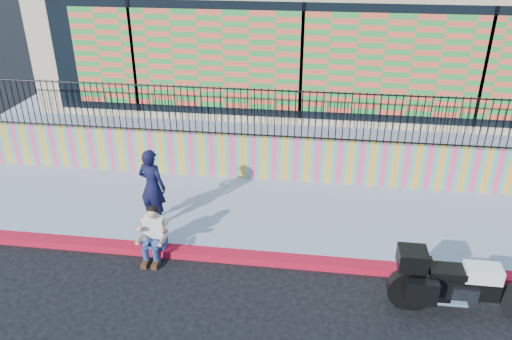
# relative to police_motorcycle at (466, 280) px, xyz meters

# --- Properties ---
(ground) EXTENTS (90.00, 90.00, 0.00)m
(ground) POSITION_rel_police_motorcycle_xyz_m (-3.03, 0.89, -0.64)
(ground) COLOR black
(ground) RESTS_ON ground
(red_curb) EXTENTS (16.00, 0.30, 0.15)m
(red_curb) POSITION_rel_police_motorcycle_xyz_m (-3.03, 0.89, -0.57)
(red_curb) COLOR #AF0C23
(red_curb) RESTS_ON ground
(sidewalk) EXTENTS (16.00, 3.00, 0.15)m
(sidewalk) POSITION_rel_police_motorcycle_xyz_m (-3.03, 2.54, -0.57)
(sidewalk) COLOR #989FB7
(sidewalk) RESTS_ON ground
(mural_wall) EXTENTS (16.00, 0.20, 1.10)m
(mural_wall) POSITION_rel_police_motorcycle_xyz_m (-3.03, 4.14, 0.06)
(mural_wall) COLOR #FF4373
(mural_wall) RESTS_ON sidewalk
(metal_fence) EXTENTS (15.80, 0.04, 1.20)m
(metal_fence) POSITION_rel_police_motorcycle_xyz_m (-3.03, 4.14, 1.21)
(metal_fence) COLOR black
(metal_fence) RESTS_ON mural_wall
(elevated_platform) EXTENTS (16.00, 10.00, 1.25)m
(elevated_platform) POSITION_rel_police_motorcycle_xyz_m (-3.03, 9.24, -0.02)
(elevated_platform) COLOR #989FB7
(elevated_platform) RESTS_ON ground
(storefront_building) EXTENTS (14.00, 8.06, 4.00)m
(storefront_building) POSITION_rel_police_motorcycle_xyz_m (-3.03, 9.03, 2.61)
(storefront_building) COLOR tan
(storefront_building) RESTS_ON elevated_platform
(police_motorcycle) EXTENTS (2.46, 0.81, 1.53)m
(police_motorcycle) POSITION_rel_police_motorcycle_xyz_m (0.00, 0.00, 0.00)
(police_motorcycle) COLOR black
(police_motorcycle) RESTS_ON ground
(police_officer) EXTENTS (0.69, 0.54, 1.66)m
(police_officer) POSITION_rel_police_motorcycle_xyz_m (-5.85, 1.81, 0.34)
(police_officer) COLOR black
(police_officer) RESTS_ON sidewalk
(seated_man) EXTENTS (0.54, 0.71, 1.06)m
(seated_man) POSITION_rel_police_motorcycle_xyz_m (-5.53, 0.74, -0.19)
(seated_man) COLOR navy
(seated_man) RESTS_ON ground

